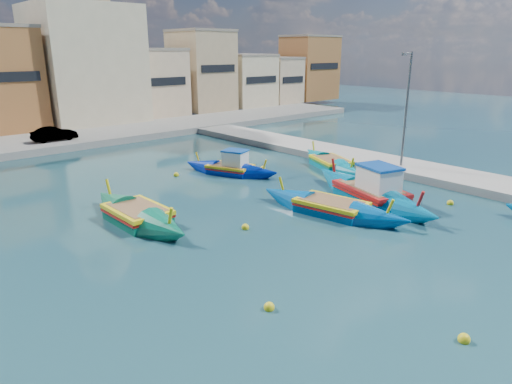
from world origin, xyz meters
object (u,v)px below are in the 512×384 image
church_block (83,47)px  luzzu_blue_south (331,209)px  luzzu_turquoise_cabin (371,194)px  luzzu_cyan_mid (331,164)px  quay_street_lamp (406,109)px  luzzu_blue_cabin (231,169)px  luzzu_green (138,216)px

church_block → luzzu_blue_south: (-2.63, -36.05, -8.14)m
luzzu_turquoise_cabin → luzzu_cyan_mid: bearing=55.8°
luzzu_blue_south → luzzu_cyan_mid: bearing=38.9°
quay_street_lamp → luzzu_blue_cabin: size_ratio=1.08×
luzzu_blue_cabin → luzzu_turquoise_cabin: bearing=-77.5°
quay_street_lamp → luzzu_green: bearing=168.8°
luzzu_blue_cabin → luzzu_cyan_mid: bearing=-28.1°
church_block → luzzu_green: size_ratio=2.25×
luzzu_green → luzzu_blue_south: 9.77m
luzzu_green → luzzu_blue_south: luzzu_green is taller
luzzu_turquoise_cabin → luzzu_blue_south: 3.33m
luzzu_turquoise_cabin → luzzu_blue_cabin: luzzu_turquoise_cabin is taller
luzzu_blue_cabin → church_block: bearing=86.8°
quay_street_lamp → luzzu_blue_south: (-10.07, -2.05, -4.07)m
luzzu_cyan_mid → luzzu_turquoise_cabin: bearing=-124.2°
luzzu_cyan_mid → luzzu_blue_south: 9.81m
luzzu_turquoise_cabin → luzzu_blue_cabin: 10.04m
luzzu_turquoise_cabin → luzzu_cyan_mid: 7.66m
luzzu_blue_cabin → luzzu_blue_south: (-1.14, -9.63, -0.05)m
quay_street_lamp → luzzu_cyan_mid: 6.29m
luzzu_cyan_mid → luzzu_green: luzzu_green is taller
quay_street_lamp → luzzu_turquoise_cabin: 8.13m
luzzu_green → quay_street_lamp: bearing=-11.2°
quay_street_lamp → luzzu_blue_cabin: quay_street_lamp is taller
luzzu_cyan_mid → luzzu_green: (-15.63, -0.54, 0.03)m
luzzu_blue_south → luzzu_turquoise_cabin: bearing=-3.0°
luzzu_blue_cabin → luzzu_blue_south: 9.70m
luzzu_blue_cabin → quay_street_lamp: bearing=-40.3°
quay_street_lamp → luzzu_turquoise_cabin: (-6.75, -2.23, -3.94)m
luzzu_turquoise_cabin → luzzu_blue_cabin: (-2.18, 9.80, -0.09)m
church_block → luzzu_blue_cabin: size_ratio=2.58×
quay_street_lamp → luzzu_blue_south: quay_street_lamp is taller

